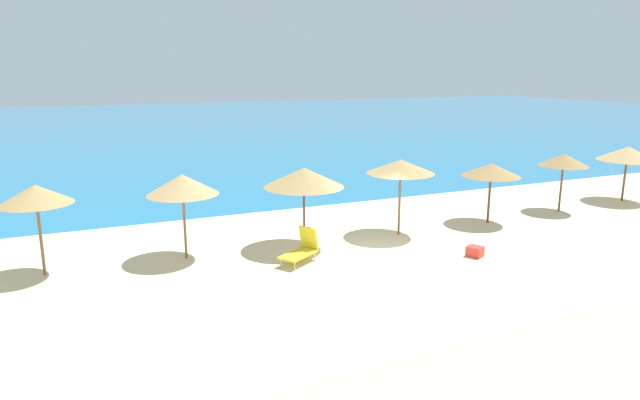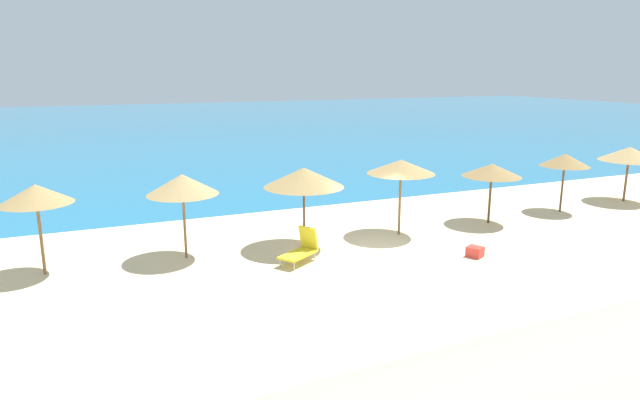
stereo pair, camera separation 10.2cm
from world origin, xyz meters
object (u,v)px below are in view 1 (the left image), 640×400
object	(u,v)px
beach_umbrella_6	(491,170)
beach_umbrella_5	(401,167)
beach_umbrella_8	(628,154)
cooler_box	(475,251)
beach_umbrella_4	(304,177)
beach_umbrella_2	(36,195)
beach_umbrella_7	(564,160)
beach_umbrella_3	(182,185)
lounge_chair_0	(302,249)

from	to	relation	value
beach_umbrella_6	beach_umbrella_5	bearing A→B (deg)	179.67
beach_umbrella_8	cooler_box	world-z (taller)	beach_umbrella_8
beach_umbrella_4	cooler_box	world-z (taller)	beach_umbrella_4
beach_umbrella_2	cooler_box	distance (m)	13.36
beach_umbrella_5	beach_umbrella_7	xyz separation A→B (m)	(8.03, 0.23, -0.30)
beach_umbrella_3	lounge_chair_0	bearing A→B (deg)	-29.58
beach_umbrella_5	lounge_chair_0	world-z (taller)	beach_umbrella_5
beach_umbrella_8	beach_umbrella_6	bearing A→B (deg)	-176.26
beach_umbrella_4	lounge_chair_0	bearing A→B (deg)	-114.87
beach_umbrella_3	beach_umbrella_6	distance (m)	11.65
beach_umbrella_7	beach_umbrella_8	distance (m)	4.13
beach_umbrella_4	beach_umbrella_5	size ratio (longest dim) A/B	0.99
beach_umbrella_4	cooler_box	distance (m)	6.04
beach_umbrella_2	beach_umbrella_3	distance (m)	4.09
lounge_chair_0	beach_umbrella_8	bearing A→B (deg)	-116.22
cooler_box	beach_umbrella_4	bearing A→B (deg)	146.44
beach_umbrella_2	beach_umbrella_5	distance (m)	11.69
beach_umbrella_5	beach_umbrella_6	bearing A→B (deg)	-0.33
beach_umbrella_4	lounge_chair_0	world-z (taller)	beach_umbrella_4
beach_umbrella_5	beach_umbrella_8	size ratio (longest dim) A/B	1.07
beach_umbrella_2	beach_umbrella_4	world-z (taller)	beach_umbrella_4
beach_umbrella_2	beach_umbrella_3	size ratio (longest dim) A/B	0.99
beach_umbrella_6	lounge_chair_0	xyz separation A→B (m)	(-8.40, -1.39, -1.66)
beach_umbrella_2	beach_umbrella_6	world-z (taller)	beach_umbrella_2
beach_umbrella_3	beach_umbrella_7	world-z (taller)	beach_umbrella_3
beach_umbrella_3	beach_umbrella_5	xyz separation A→B (m)	(7.59, -0.42, 0.10)
beach_umbrella_2	beach_umbrella_6	size ratio (longest dim) A/B	1.15
beach_umbrella_4	beach_umbrella_7	world-z (taller)	beach_umbrella_4
beach_umbrella_8	beach_umbrella_3	bearing A→B (deg)	-179.75
beach_umbrella_6	lounge_chair_0	size ratio (longest dim) A/B	1.61
beach_umbrella_7	cooler_box	world-z (taller)	beach_umbrella_7
beach_umbrella_6	beach_umbrella_8	size ratio (longest dim) A/B	0.91
beach_umbrella_2	beach_umbrella_8	distance (m)	23.83
lounge_chair_0	cooler_box	bearing A→B (deg)	-140.62
beach_umbrella_5	cooler_box	world-z (taller)	beach_umbrella_5
beach_umbrella_4	lounge_chair_0	xyz separation A→B (m)	(-0.65, -1.39, -1.97)
lounge_chair_0	beach_umbrella_4	bearing A→B (deg)	-57.72
cooler_box	lounge_chair_0	bearing A→B (deg)	162.23
beach_umbrella_7	beach_umbrella_3	bearing A→B (deg)	179.31
beach_umbrella_5	beach_umbrella_8	xyz separation A→B (m)	(12.15, 0.51, -0.32)
beach_umbrella_4	beach_umbrella_6	xyz separation A→B (m)	(7.75, -0.01, -0.31)
lounge_chair_0	beach_umbrella_3	bearing A→B (deg)	27.57
lounge_chair_0	beach_umbrella_7	bearing A→B (deg)	-115.28
beach_umbrella_5	lounge_chair_0	xyz separation A→B (m)	(-4.36, -1.41, -2.06)
beach_umbrella_3	lounge_chair_0	size ratio (longest dim) A/B	1.86
beach_umbrella_4	beach_umbrella_5	bearing A→B (deg)	0.28
beach_umbrella_5	beach_umbrella_7	world-z (taller)	beach_umbrella_5
beach_umbrella_8	cooler_box	xyz separation A→B (m)	(-11.19, -3.62, -2.01)
beach_umbrella_6	lounge_chair_0	world-z (taller)	beach_umbrella_6
beach_umbrella_7	beach_umbrella_2	bearing A→B (deg)	179.01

